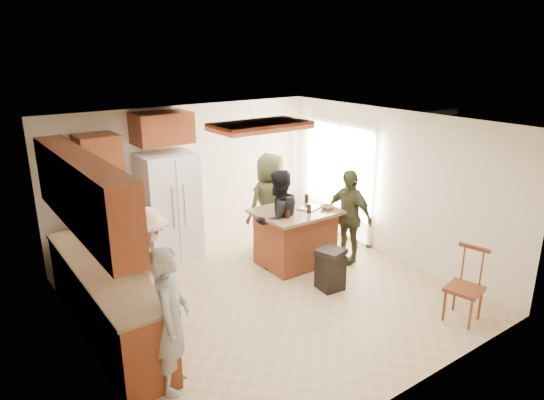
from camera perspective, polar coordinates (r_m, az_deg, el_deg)
room_shell at (r=10.80m, az=13.68°, el=3.30°), size 8.00×5.20×5.00m
person_front_left at (r=5.17m, az=-11.83°, el=-13.60°), size 0.68×0.72×1.60m
person_behind_left at (r=7.68m, az=0.72°, el=-2.40°), size 0.80×0.50×1.64m
person_behind_right at (r=8.31m, az=-0.18°, el=-0.41°), size 0.87×0.57×1.75m
person_side_right at (r=8.05m, az=8.93°, el=-1.90°), size 0.58×0.97×1.57m
person_counter at (r=6.19m, az=-14.52°, el=-8.09°), size 0.79×1.16×1.65m
left_cabinetry at (r=6.22m, az=-19.82°, el=-7.13°), size 0.64×3.00×2.30m
back_wall_units at (r=7.95m, az=-17.61°, el=1.71°), size 1.80×0.60×2.45m
refrigerator at (r=8.28m, az=-12.02°, el=-0.70°), size 0.90×0.76×1.80m
kitchen_island at (r=7.97m, az=2.76°, el=-4.30°), size 1.28×1.03×0.93m
island_items at (r=7.82m, az=4.24°, el=-0.85°), size 0.96×0.63×0.15m
trash_bin at (r=7.26m, az=6.88°, el=-8.04°), size 0.44×0.44×0.63m
spindle_chair at (r=6.86m, az=21.75°, el=-9.62°), size 0.50×0.50×0.99m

